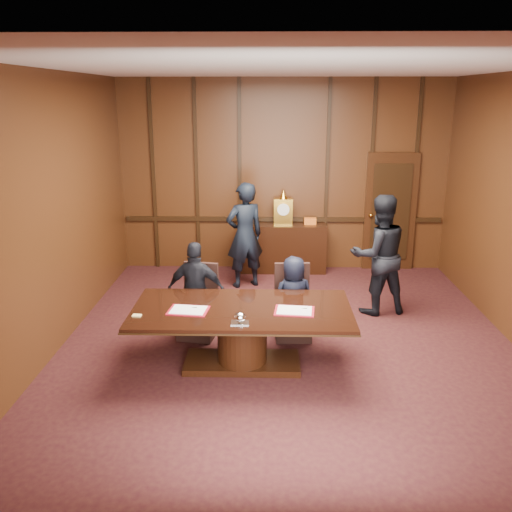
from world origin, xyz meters
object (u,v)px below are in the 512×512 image
(conference_table, at_px, (242,327))
(signatory_left, at_px, (196,291))
(witness_left, at_px, (245,235))
(signatory_right, at_px, (293,298))
(witness_right, at_px, (379,255))
(sideboard, at_px, (283,246))

(conference_table, xyz_separation_m, signatory_left, (-0.65, 0.80, 0.16))
(conference_table, height_order, signatory_left, signatory_left)
(signatory_left, distance_m, witness_left, 2.20)
(signatory_right, height_order, witness_right, witness_right)
(signatory_left, distance_m, witness_right, 2.80)
(signatory_left, bearing_deg, witness_left, -99.02)
(sideboard, height_order, signatory_right, sideboard)
(signatory_right, relative_size, witness_right, 0.64)
(witness_left, relative_size, witness_right, 1.00)
(sideboard, relative_size, witness_right, 0.88)
(conference_table, xyz_separation_m, witness_left, (-0.09, 2.91, 0.39))
(conference_table, distance_m, witness_right, 2.68)
(sideboard, relative_size, witness_left, 0.88)
(signatory_left, relative_size, witness_right, 0.74)
(signatory_right, xyz_separation_m, witness_right, (1.31, 0.98, 0.33))
(conference_table, distance_m, witness_left, 2.94)
(signatory_right, bearing_deg, conference_table, 34.07)
(conference_table, distance_m, signatory_right, 1.03)
(conference_table, height_order, witness_right, witness_right)
(signatory_left, bearing_deg, sideboard, -106.76)
(signatory_left, distance_m, signatory_right, 1.30)
(sideboard, distance_m, witness_right, 2.44)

